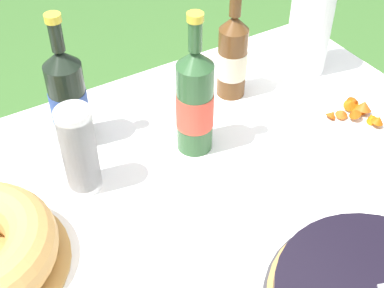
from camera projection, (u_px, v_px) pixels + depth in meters
garden_table at (175, 270)px, 1.06m from camera, size 1.54×1.11×0.77m
tablecloth at (174, 252)px, 1.02m from camera, size 1.55×1.12×0.10m
cup_stack at (79, 150)px, 1.07m from camera, size 0.07×0.07×0.20m
cider_bottle_green at (195, 101)px, 1.14m from camera, size 0.08×0.08×0.33m
cider_bottle_amber at (232, 56)px, 1.31m from camera, size 0.07×0.07×0.30m
juice_bottle_red at (68, 98)px, 1.17m from camera, size 0.08×0.08×0.32m
snack_plate_left at (355, 112)px, 1.30m from camera, size 0.22×0.22×0.05m
paper_towel_roll at (310, 27)px, 1.38m from camera, size 0.11×0.11×0.25m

